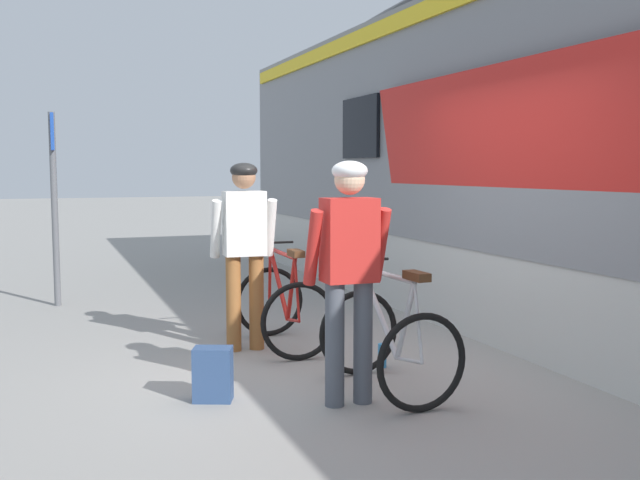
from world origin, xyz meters
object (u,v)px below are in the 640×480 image
object	(u,v)px
bicycle_far_red	(283,306)
bicycle_near_silver	(388,341)
cyclist_far_in_white	(244,239)
water_bottle_near_the_bikes	(382,355)
backpack_on_platform	(213,374)
train_car	(634,142)
cyclist_near_in_red	(349,260)
platform_sign_post	(53,176)

from	to	relation	value
bicycle_far_red	bicycle_near_silver	bearing A→B (deg)	-78.90
cyclist_far_in_white	water_bottle_near_the_bikes	size ratio (longest dim) A/B	8.56
bicycle_far_red	backpack_on_platform	size ratio (longest dim) A/B	2.73
train_car	bicycle_near_silver	xyz separation A→B (m)	(-3.04, -0.75, -1.56)
bicycle_far_red	water_bottle_near_the_bikes	bearing A→B (deg)	-58.96
backpack_on_platform	bicycle_near_silver	bearing A→B (deg)	10.43
cyclist_near_in_red	water_bottle_near_the_bikes	size ratio (longest dim) A/B	8.56
cyclist_near_in_red	platform_sign_post	world-z (taller)	platform_sign_post
bicycle_near_silver	bicycle_far_red	world-z (taller)	same
cyclist_near_in_red	backpack_on_platform	bearing A→B (deg)	155.16
bicycle_near_silver	bicycle_far_red	xyz separation A→B (m)	(-0.32, 1.61, 0.00)
backpack_on_platform	train_car	bearing A→B (deg)	28.42
bicycle_near_silver	bicycle_far_red	size ratio (longest dim) A/B	1.00
cyclist_near_in_red	cyclist_far_in_white	size ratio (longest dim) A/B	1.00
bicycle_near_silver	platform_sign_post	world-z (taller)	platform_sign_post
train_car	cyclist_far_in_white	xyz separation A→B (m)	(-3.72, 0.92, -0.91)
train_car	water_bottle_near_the_bikes	bearing A→B (deg)	-177.93
cyclist_near_in_red	bicycle_near_silver	distance (m)	0.78
backpack_on_platform	water_bottle_near_the_bikes	bearing A→B (deg)	35.84
water_bottle_near_the_bikes	cyclist_far_in_white	bearing A→B (deg)	132.88
train_car	bicycle_near_silver	world-z (taller)	train_car
train_car	water_bottle_near_the_bikes	size ratio (longest dim) A/B	78.25
backpack_on_platform	platform_sign_post	xyz separation A→B (m)	(-1.00, 4.40, 1.42)
train_car	platform_sign_post	xyz separation A→B (m)	(-5.34, 3.91, -0.34)
bicycle_far_red	water_bottle_near_the_bikes	size ratio (longest dim) A/B	5.31
water_bottle_near_the_bikes	platform_sign_post	bearing A→B (deg)	122.55
cyclist_near_in_red	bicycle_far_red	bearing A→B (deg)	87.54
water_bottle_near_the_bikes	platform_sign_post	xyz separation A→B (m)	(-2.56, 4.01, 1.52)
cyclist_near_in_red	train_car	bearing A→B (deg)	14.74
cyclist_far_in_white	train_car	bearing A→B (deg)	-13.82
platform_sign_post	train_car	bearing A→B (deg)	-36.24
cyclist_far_in_white	bicycle_near_silver	world-z (taller)	cyclist_far_in_white
cyclist_near_in_red	backpack_on_platform	world-z (taller)	cyclist_near_in_red
cyclist_far_in_white	cyclist_near_in_red	bearing A→B (deg)	-81.02
platform_sign_post	water_bottle_near_the_bikes	bearing A→B (deg)	-57.45
bicycle_near_silver	backpack_on_platform	size ratio (longest dim) A/B	2.73
bicycle_far_red	backpack_on_platform	distance (m)	1.68
bicycle_far_red	backpack_on_platform	bearing A→B (deg)	-126.10
train_car	platform_sign_post	size ratio (longest dim) A/B	6.71
cyclist_far_in_white	water_bottle_near_the_bikes	distance (m)	1.68
bicycle_far_red	water_bottle_near_the_bikes	xyz separation A→B (m)	(0.58, -0.96, -0.30)
bicycle_near_silver	water_bottle_near_the_bikes	size ratio (longest dim) A/B	5.30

